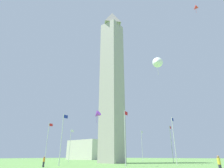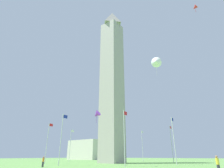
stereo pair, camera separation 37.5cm
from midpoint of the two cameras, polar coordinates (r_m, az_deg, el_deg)
The scene contains 16 objects.
ground_plane at distance 48.33m, azimuth -0.24°, elevation -23.45°, with size 260.00×260.00×0.00m, color #609347.
obelisk_monument at distance 52.88m, azimuth -0.20°, elevation 2.50°, with size 5.09×5.09×46.30m.
flagpole_n at distance 61.81m, azimuth 9.14°, elevation -18.06°, with size 1.12×0.14×9.36m.
flagpole_ne at distance 64.14m, azimuth -2.26°, elevation -18.42°, with size 1.12×0.14×9.36m.
flagpole_e at distance 59.33m, azimuth -13.10°, elevation -17.66°, with size 1.12×0.14×9.36m.
flagpole_se at distance 48.86m, azimuth -19.71°, elevation -16.28°, with size 1.12×0.14×9.36m.
flagpole_s at distance 37.12m, azimuth -15.64°, elevation -15.43°, with size 1.12×0.14×9.36m.
flagpole_sw at distance 32.92m, azimuth 3.77°, elevation -15.46°, with size 1.12×0.14×9.36m.
flagpole_w at distance 40.96m, azimuth 18.48°, elevation -15.64°, with size 1.12×0.14×9.36m.
flagpole_nw at distance 53.02m, azimuth 17.79°, elevation -16.82°, with size 1.12×0.14×9.36m.
person_yellow_shirt at distance 23.73m, azimuth 30.03°, elevation -20.78°, with size 0.32×0.32×1.69m.
person_orange_shirt at distance 33.31m, azimuth -20.81°, elevation -21.69°, with size 0.32×0.32×1.60m.
kite_white_delta at distance 28.21m, azimuth 13.45°, elevation 6.69°, with size 2.21×1.99×3.16m.
kite_red_delta at distance 42.98m, azimuth 24.29°, elevation 20.75°, with size 1.02×1.19×1.71m.
kite_purple_delta at distance 38.91m, azimuth -4.97°, elevation -9.49°, with size 1.41×1.78×2.65m.
distant_building at distance 100.15m, azimuth -6.10°, elevation -19.77°, with size 19.83×17.24×8.97m.
Camera 1 is at (-38.64, -28.97, 1.63)m, focal length 29.38 mm.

